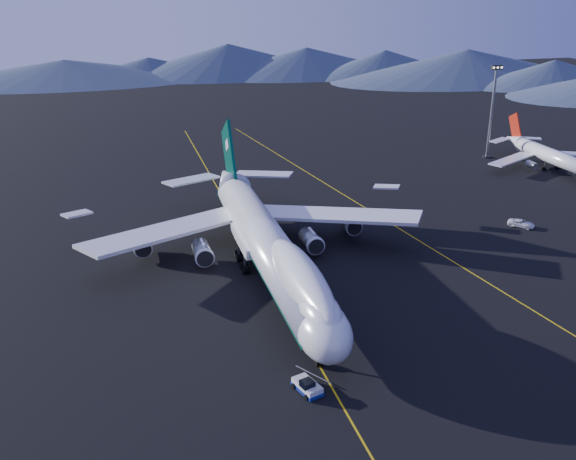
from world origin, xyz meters
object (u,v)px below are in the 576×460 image
object	(u,v)px
service_van	(521,223)
floodlight_mast	(492,112)
boeing_747	(268,243)
second_jet	(553,157)
pushback_tug	(307,387)

from	to	relation	value
service_van	floodlight_mast	bearing A→B (deg)	21.67
boeing_747	service_van	world-z (taller)	boeing_747
boeing_747	second_jet	bearing A→B (deg)	26.09
pushback_tug	service_van	distance (m)	68.37
service_van	boeing_747	bearing A→B (deg)	145.40
pushback_tug	service_van	world-z (taller)	pushback_tug
service_van	second_jet	bearing A→B (deg)	2.63
second_jet	service_van	size ratio (longest dim) A/B	7.97
boeing_747	service_van	distance (m)	53.54
second_jet	service_van	world-z (taller)	second_jet
service_van	pushback_tug	bearing A→B (deg)	171.78
boeing_747	service_van	size ratio (longest dim) A/B	14.41
second_jet	floodlight_mast	distance (m)	19.93
boeing_747	second_jet	xyz separation A→B (m)	(83.35, 40.82, -2.37)
pushback_tug	second_jet	world-z (taller)	second_jet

